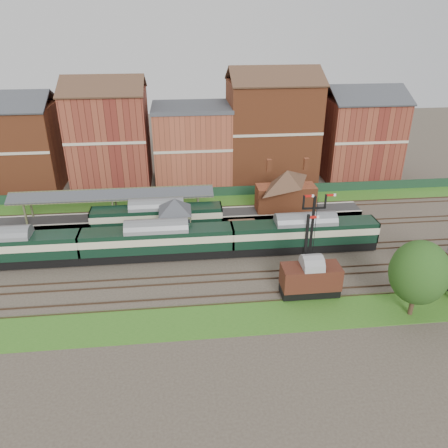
{
  "coord_description": "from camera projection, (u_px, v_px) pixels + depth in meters",
  "views": [
    {
      "loc": [
        -2.24,
        -44.24,
        25.68
      ],
      "look_at": [
        2.71,
        2.0,
        3.0
      ],
      "focal_mm": 35.0,
      "sensor_mm": 36.0,
      "label": 1
    }
  ],
  "objects": [
    {
      "name": "goods_van_a",
      "position": [
        310.0,
        278.0,
        43.06
      ],
      "size": [
        5.76,
        2.5,
        3.49
      ],
      "color": "black",
      "rests_on": "ground"
    },
    {
      "name": "platform",
      "position": [
        161.0,
        218.0,
        59.03
      ],
      "size": [
        55.0,
        3.4,
        1.0
      ],
      "primitive_type": "cube",
      "color": "#2D2D2D",
      "rests_on": "ground"
    },
    {
      "name": "canopy",
      "position": [
        113.0,
        192.0,
        56.66
      ],
      "size": [
        26.0,
        3.89,
        4.08
      ],
      "color": "#4B4E30",
      "rests_on": "platform"
    },
    {
      "name": "dmu_train",
      "position": [
        157.0,
        240.0,
        49.51
      ],
      "size": [
        51.31,
        2.7,
        3.94
      ],
      "color": "black",
      "rests_on": "ground"
    },
    {
      "name": "signal_box",
      "position": [
        176.0,
        220.0,
        52.23
      ],
      "size": [
        5.4,
        5.4,
        6.0
      ],
      "color": "#6F7F5A",
      "rests_on": "ground"
    },
    {
      "name": "fence",
      "position": [
        195.0,
        193.0,
        66.77
      ],
      "size": [
        90.0,
        0.12,
        1.5
      ],
      "primitive_type": "cube",
      "color": "#193823",
      "rests_on": "ground"
    },
    {
      "name": "tree_far",
      "position": [
        419.0,
        273.0,
        39.1
      ],
      "size": [
        5.24,
        5.24,
        7.65
      ],
      "color": "#382619",
      "rests_on": "ground"
    },
    {
      "name": "platform_railcar",
      "position": [
        157.0,
        217.0,
        55.33
      ],
      "size": [
        16.45,
        2.6,
        3.79
      ],
      "color": "black",
      "rests_on": "ground"
    },
    {
      "name": "grass_front",
      "position": [
        211.0,
        320.0,
        40.27
      ],
      "size": [
        90.0,
        5.0,
        0.06
      ],
      "primitive_type": "cube",
      "color": "#2D6619",
      "rests_on": "ground"
    },
    {
      "name": "station_building",
      "position": [
        286.0,
        190.0,
        59.14
      ],
      "size": [
        8.1,
        8.1,
        5.9
      ],
      "color": "brown",
      "rests_on": "platform"
    },
    {
      "name": "town_backdrop",
      "position": [
        191.0,
        140.0,
        70.27
      ],
      "size": [
        69.0,
        10.0,
        16.0
      ],
      "color": "brown",
      "rests_on": "ground"
    },
    {
      "name": "semaphore_bracket",
      "position": [
        313.0,
        225.0,
        47.9
      ],
      "size": [
        3.6,
        0.25,
        8.18
      ],
      "color": "black",
      "rests_on": "ground"
    },
    {
      "name": "grass_back",
      "position": [
        196.0,
        202.0,
        65.3
      ],
      "size": [
        90.0,
        4.5,
        0.06
      ],
      "primitive_type": "cube",
      "color": "#2D6619",
      "rests_on": "ground"
    },
    {
      "name": "ground",
      "position": [
        203.0,
        256.0,
        51.01
      ],
      "size": [
        160.0,
        160.0,
        0.0
      ],
      "primitive_type": "plane",
      "color": "#473D33",
      "rests_on": "ground"
    },
    {
      "name": "semaphore_siding",
      "position": [
        306.0,
        249.0,
        43.89
      ],
      "size": [
        1.23,
        0.25,
        8.0
      ],
      "color": "black",
      "rests_on": "ground"
    },
    {
      "name": "brick_hut",
      "position": [
        241.0,
        232.0,
        53.87
      ],
      "size": [
        3.2,
        2.64,
        2.94
      ],
      "color": "maroon",
      "rests_on": "ground"
    }
  ]
}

